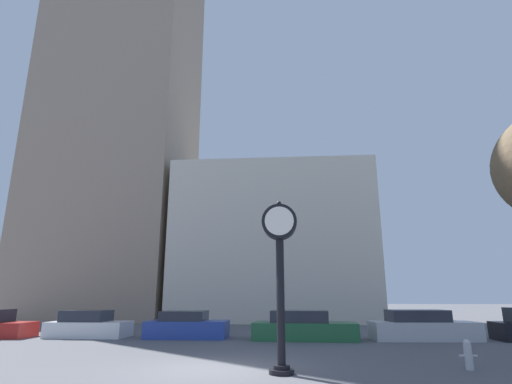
{
  "coord_description": "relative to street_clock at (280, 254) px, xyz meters",
  "views": [
    {
      "loc": [
        2.14,
        -11.71,
        1.94
      ],
      "look_at": [
        0.39,
        10.8,
        7.86
      ],
      "focal_mm": 28.0,
      "sensor_mm": 36.0,
      "label": 1
    }
  ],
  "objects": [
    {
      "name": "ground_plane",
      "position": [
        -1.94,
        0.59,
        -3.07
      ],
      "size": [
        200.0,
        200.0,
        0.0
      ],
      "primitive_type": "plane",
      "color": "#515156"
    },
    {
      "name": "car_silver",
      "position": [
        6.3,
        8.67,
        -2.5
      ],
      "size": [
        4.81,
        2.01,
        1.34
      ],
      "rotation": [
        0.0,
        0.0,
        0.06
      ],
      "color": "#BCBCC1",
      "rests_on": "ground_plane"
    },
    {
      "name": "car_blue",
      "position": [
        -4.71,
        8.84,
        -2.53
      ],
      "size": [
        3.87,
        1.98,
        1.26
      ],
      "rotation": [
        0.0,
        0.0,
        0.01
      ],
      "color": "#28429E",
      "rests_on": "ground_plane"
    },
    {
      "name": "building_tall_tower",
      "position": [
        -15.92,
        24.59,
        17.17
      ],
      "size": [
        12.8,
        12.0,
        40.48
      ],
      "color": "gray",
      "rests_on": "ground_plane"
    },
    {
      "name": "fire_hydrant_near",
      "position": [
        5.1,
        0.99,
        -2.67
      ],
      "size": [
        0.48,
        0.21,
        0.79
      ],
      "color": "#B7B7BC",
      "rests_on": "ground_plane"
    },
    {
      "name": "street_clock",
      "position": [
        0.0,
        0.0,
        0.0
      ],
      "size": [
        0.98,
        0.66,
        4.58
      ],
      "color": "black",
      "rests_on": "ground_plane"
    },
    {
      "name": "building_storefront_row",
      "position": [
        -0.92,
        24.59,
        3.2
      ],
      "size": [
        16.16,
        12.0,
        12.55
      ],
      "color": "beige",
      "rests_on": "ground_plane"
    },
    {
      "name": "car_white",
      "position": [
        -9.63,
        8.84,
        -2.54
      ],
      "size": [
        3.81,
        1.86,
        1.27
      ],
      "rotation": [
        0.0,
        0.0,
        -0.0
      ],
      "color": "silver",
      "rests_on": "ground_plane"
    },
    {
      "name": "car_green",
      "position": [
        0.89,
        8.42,
        -2.52
      ],
      "size": [
        4.85,
        2.17,
        1.31
      ],
      "rotation": [
        0.0,
        0.0,
        -0.05
      ],
      "color": "#236038",
      "rests_on": "ground_plane"
    }
  ]
}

